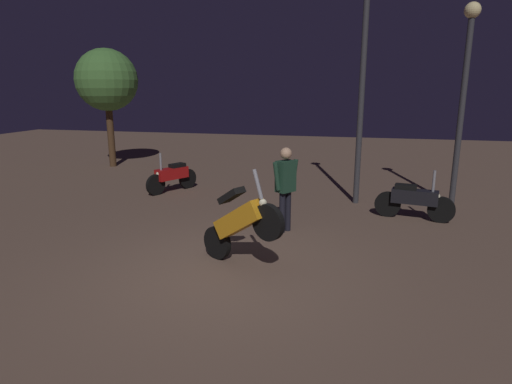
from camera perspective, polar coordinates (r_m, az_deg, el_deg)
The scene contains 8 objects.
ground_plane at distance 6.72m, azimuth -4.28°, elevation -10.88°, with size 40.00×40.00×0.00m, color brown.
motorcycle_orange_foreground at distance 6.71m, azimuth -2.04°, elevation -4.06°, with size 1.51×0.87×1.63m.
motorcycle_red_parked_left at distance 12.04m, azimuth -11.08°, elevation 2.11°, with size 0.86×1.52×1.11m.
motorcycle_black_parked_right at distance 9.88m, azimuth 20.25°, elevation -0.98°, with size 1.65×0.48×1.11m.
person_rider_beside at distance 8.37m, azimuth 3.94°, elevation 1.31°, with size 0.45×0.60×1.68m.
streetlamp_near at distance 11.34m, azimuth 25.99°, elevation 13.31°, with size 0.36×0.36×4.66m.
streetlamp_far at distance 10.69m, azimuth 14.11°, elevation 17.18°, with size 0.36×0.36×5.64m.
tree_left_bg at distance 16.44m, azimuth -19.22°, elevation 13.78°, with size 2.16×2.16×4.15m.
Camera 1 is at (1.91, -5.81, 2.78)m, focal length 30.14 mm.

